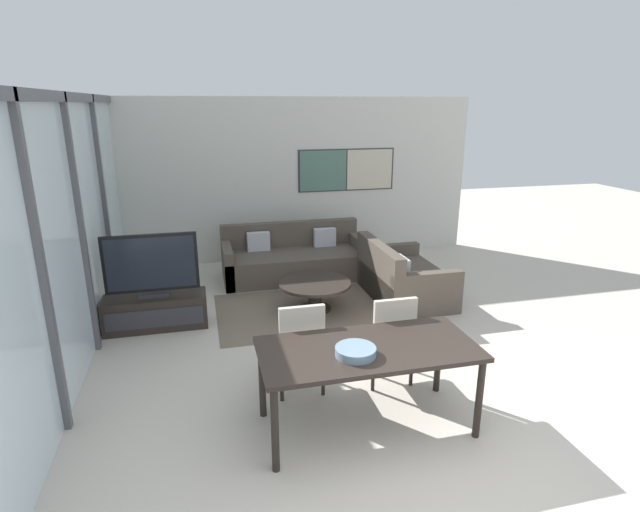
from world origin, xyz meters
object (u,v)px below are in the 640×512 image
coffee_table (315,289)px  sofa_main (294,259)px  tv_console (156,312)px  television (151,266)px  dining_table (368,355)px  sofa_side (400,280)px  dining_chair_centre (389,335)px  dining_chair_left (300,343)px  fruit_bowl (356,351)px

coffee_table → sofa_main: bearing=90.0°
tv_console → coffee_table: tv_console is taller
television → dining_table: 3.16m
sofa_side → dining_chair_centre: size_ratio=1.62×
sofa_main → dining_chair_left: bearing=-100.1°
tv_console → sofa_main: bearing=36.7°
coffee_table → dining_table: (-0.16, -2.59, 0.38)m
television → coffee_table: 2.11m
dining_table → fruit_bowl: (-0.15, -0.11, 0.11)m
dining_chair_centre → television: bearing=140.8°
television → coffee_table: bearing=1.8°
fruit_bowl → dining_chair_centre: bearing=51.4°
television → coffee_table: (2.05, 0.06, -0.51)m
dining_table → fruit_bowl: bearing=-142.4°
coffee_table → dining_table: size_ratio=0.54×
dining_chair_left → fruit_bowl: size_ratio=2.85×
sofa_main → sofa_side: 1.85m
sofa_main → coffee_table: 1.46m
television → dining_chair_left: (1.45, -1.86, -0.29)m
dining_table → dining_chair_centre: dining_chair_centre is taller
dining_table → sofa_main: bearing=87.8°
television → dining_chair_centre: 3.02m
sofa_main → fruit_bowl: bearing=-94.2°
dining_chair_left → fruit_bowl: 0.88m
television → fruit_bowl: bearing=-56.6°
television → dining_table: (1.89, -2.53, -0.12)m
tv_console → fruit_bowl: bearing=-56.6°
sofa_main → dining_chair_centre: 3.44m
television → sofa_side: television is taller
tv_console → dining_table: size_ratio=0.68×
tv_console → dining_chair_left: 2.37m
tv_console → fruit_bowl: (1.74, -2.64, 0.59)m
sofa_side → coffee_table: 1.29m
fruit_bowl → dining_chair_left: bearing=110.8°
tv_console → coffee_table: 2.05m
fruit_bowl → dining_table: bearing=37.6°
television → sofa_side: bearing=3.4°
television → coffee_table: size_ratio=1.14×
coffee_table → dining_chair_left: dining_chair_left is taller
sofa_side → dining_chair_centre: 2.34m
tv_console → sofa_main: size_ratio=0.55×
dining_table → sofa_side: bearing=62.1°
tv_console → television: television is taller
fruit_bowl → sofa_main: bearing=85.8°
sofa_side → dining_chair_left: size_ratio=1.62×
dining_table → dining_chair_centre: bearing=54.7°
fruit_bowl → sofa_side: bearing=60.7°
fruit_bowl → television: bearing=123.4°
tv_console → television: 0.60m
sofa_side → fruit_bowl: fruit_bowl is taller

